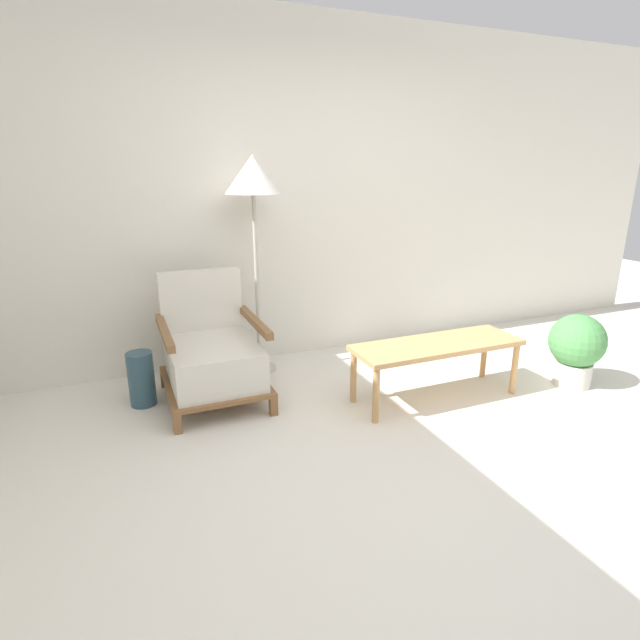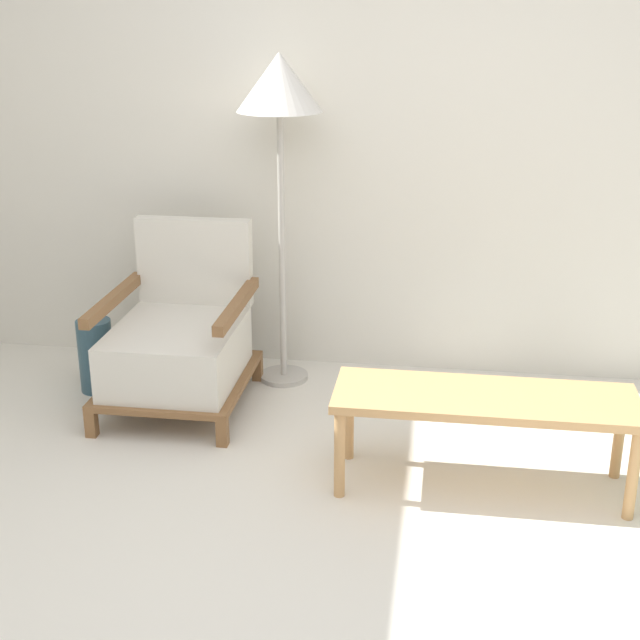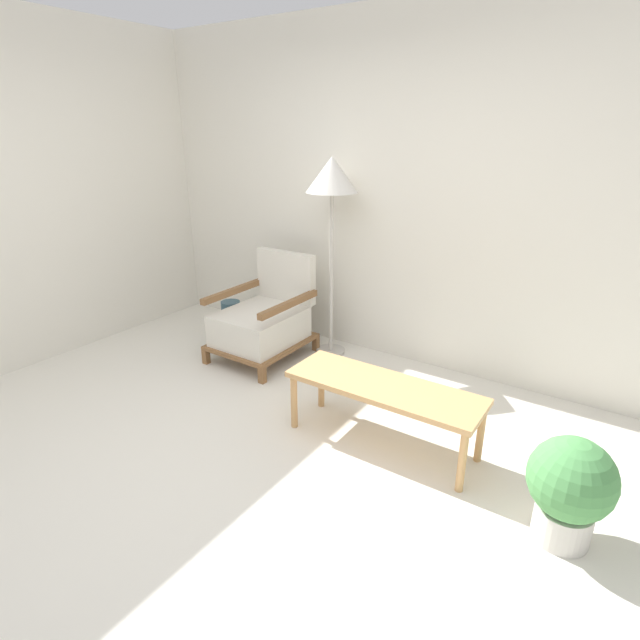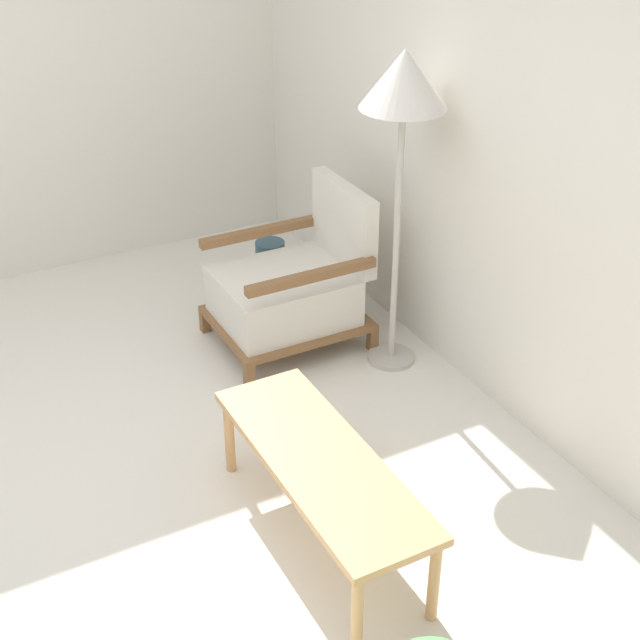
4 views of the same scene
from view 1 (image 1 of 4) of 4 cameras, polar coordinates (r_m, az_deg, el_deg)
The scene contains 7 objects.
ground_plane at distance 2.72m, azimuth 13.00°, elevation -18.40°, with size 14.00×14.00×0.00m, color silver.
wall_back at distance 4.14m, azimuth -3.49°, elevation 14.12°, with size 8.00×0.06×2.70m.
armchair at distance 3.52m, azimuth -12.22°, elevation -3.90°, with size 0.66×0.78×0.86m.
floor_lamp at distance 3.75m, azimuth -7.63°, elevation 15.08°, with size 0.41×0.41×1.65m.
coffee_table at distance 3.53m, azimuth 13.24°, elevation -3.26°, with size 1.20×0.40×0.41m.
vase at distance 3.61m, azimuth -19.74°, elevation -6.35°, with size 0.17×0.17×0.38m, color #2D4C5B.
potted_plant at distance 4.12m, azimuth 27.25°, elevation -2.69°, with size 0.40×0.40×0.54m.
Camera 1 is at (-1.37, -1.76, 1.56)m, focal length 28.00 mm.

